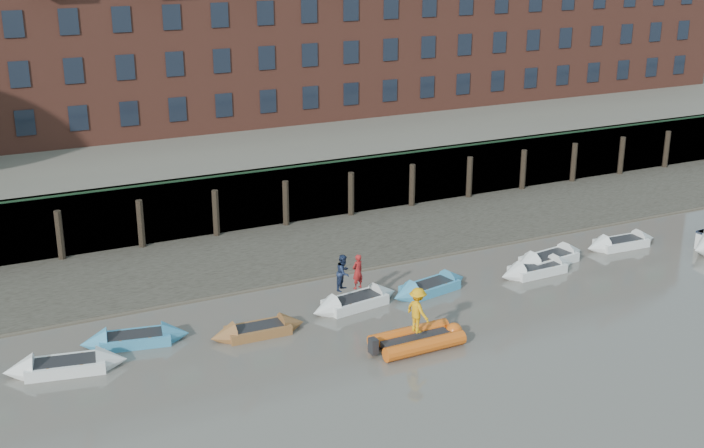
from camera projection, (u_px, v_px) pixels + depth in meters
ground at (570, 396)px, 31.20m from camera, size 220.00×220.00×0.00m
foreshore at (348, 241)px, 46.50m from camera, size 110.00×8.00×0.50m
mud_band at (378, 262)px, 43.61m from camera, size 110.00×1.60×0.10m
river_wall at (314, 191)px, 49.71m from camera, size 110.00×1.23×3.30m
bank_terrace at (235, 141)px, 61.29m from camera, size 110.00×28.00×3.20m
rowboat_0 at (66, 366)px, 32.86m from camera, size 4.63×2.12×1.30m
rowboat_1 at (135, 339)px, 35.03m from camera, size 4.41×2.02×1.23m
rowboat_2 at (258, 330)px, 35.81m from camera, size 4.02×1.28×1.16m
rowboat_3 at (355, 302)px, 38.47m from camera, size 4.50×1.91×1.26m
rowboat_4 at (430, 287)px, 40.02m from camera, size 4.39×2.02×1.23m
rowboat_5 at (537, 269)px, 42.12m from camera, size 4.24×1.34×1.22m
rowboat_6 at (549, 259)px, 43.38m from camera, size 4.69×1.96×1.32m
rowboat_7 at (621, 243)px, 45.62m from camera, size 4.31×1.44×1.24m
rib_tender at (420, 339)px, 34.87m from camera, size 3.87×1.87×0.67m
person_rower_a at (358, 272)px, 38.05m from camera, size 0.65×0.52×1.56m
person_rower_b at (343, 272)px, 37.89m from camera, size 0.99×0.97×1.61m
person_rib_crew at (418, 310)px, 34.43m from camera, size 0.87×1.29×1.85m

